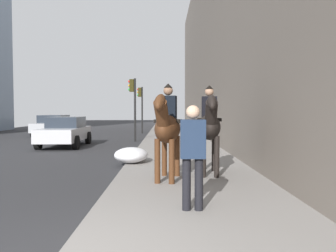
{
  "coord_description": "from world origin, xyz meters",
  "views": [
    {
      "loc": [
        -3.3,
        -1.22,
        1.73
      ],
      "look_at": [
        4.0,
        -1.28,
        1.4
      ],
      "focal_mm": 35.82,
      "sensor_mm": 36.0,
      "label": 1
    }
  ],
  "objects_px": {
    "mounted_horse_far": "(209,125)",
    "pedestrian_greeting": "(193,150)",
    "car_near_lane": "(65,131)",
    "traffic_light_far_curb": "(141,102)",
    "traffic_light_near_curb": "(133,99)",
    "car_mid_lane": "(53,125)",
    "mounted_horse_near": "(167,127)"
  },
  "relations": [
    {
      "from": "mounted_horse_far",
      "to": "car_mid_lane",
      "type": "relative_size",
      "value": 0.49
    },
    {
      "from": "car_mid_lane",
      "to": "traffic_light_near_curb",
      "type": "distance_m",
      "value": 7.83
    },
    {
      "from": "traffic_light_near_curb",
      "to": "traffic_light_far_curb",
      "type": "height_order",
      "value": "traffic_light_far_curb"
    },
    {
      "from": "car_mid_lane",
      "to": "car_near_lane",
      "type": "bearing_deg",
      "value": 20.04
    },
    {
      "from": "mounted_horse_far",
      "to": "pedestrian_greeting",
      "type": "relative_size",
      "value": 1.33
    },
    {
      "from": "mounted_horse_far",
      "to": "traffic_light_far_curb",
      "type": "distance_m",
      "value": 17.6
    },
    {
      "from": "traffic_light_near_curb",
      "to": "mounted_horse_far",
      "type": "bearing_deg",
      "value": -164.52
    },
    {
      "from": "traffic_light_far_curb",
      "to": "mounted_horse_far",
      "type": "bearing_deg",
      "value": -170.27
    },
    {
      "from": "car_mid_lane",
      "to": "traffic_light_near_curb",
      "type": "bearing_deg",
      "value": 49.96
    },
    {
      "from": "pedestrian_greeting",
      "to": "car_mid_lane",
      "type": "distance_m",
      "value": 20.01
    },
    {
      "from": "mounted_horse_far",
      "to": "traffic_light_near_curb",
      "type": "height_order",
      "value": "traffic_light_near_curb"
    },
    {
      "from": "car_mid_lane",
      "to": "traffic_light_near_curb",
      "type": "xyz_separation_m",
      "value": [
        -4.67,
        -6.07,
        1.63
      ]
    },
    {
      "from": "car_mid_lane",
      "to": "traffic_light_far_curb",
      "type": "bearing_deg",
      "value": 107.35
    },
    {
      "from": "pedestrian_greeting",
      "to": "traffic_light_near_curb",
      "type": "distance_m",
      "value": 13.78
    },
    {
      "from": "pedestrian_greeting",
      "to": "car_mid_lane",
      "type": "height_order",
      "value": "pedestrian_greeting"
    },
    {
      "from": "mounted_horse_near",
      "to": "pedestrian_greeting",
      "type": "xyz_separation_m",
      "value": [
        -2.37,
        -0.4,
        -0.26
      ]
    },
    {
      "from": "car_near_lane",
      "to": "traffic_light_near_curb",
      "type": "bearing_deg",
      "value": 128.51
    },
    {
      "from": "mounted_horse_near",
      "to": "car_mid_lane",
      "type": "bearing_deg",
      "value": -143.64
    },
    {
      "from": "mounted_horse_near",
      "to": "pedestrian_greeting",
      "type": "distance_m",
      "value": 2.41
    },
    {
      "from": "mounted_horse_far",
      "to": "car_mid_lane",
      "type": "distance_m",
      "value": 17.62
    },
    {
      "from": "traffic_light_near_curb",
      "to": "traffic_light_far_curb",
      "type": "distance_m",
      "value": 6.83
    },
    {
      "from": "mounted_horse_near",
      "to": "mounted_horse_far",
      "type": "xyz_separation_m",
      "value": [
        0.68,
        -1.07,
        0.01
      ]
    },
    {
      "from": "car_mid_lane",
      "to": "traffic_light_near_curb",
      "type": "height_order",
      "value": "traffic_light_near_curb"
    },
    {
      "from": "mounted_horse_near",
      "to": "traffic_light_far_curb",
      "type": "height_order",
      "value": "traffic_light_far_curb"
    },
    {
      "from": "mounted_horse_far",
      "to": "car_mid_lane",
      "type": "xyz_separation_m",
      "value": [
        15.15,
        8.97,
        -0.6
      ]
    },
    {
      "from": "traffic_light_near_curb",
      "to": "mounted_horse_near",
      "type": "bearing_deg",
      "value": -170.66
    },
    {
      "from": "mounted_horse_far",
      "to": "car_near_lane",
      "type": "xyz_separation_m",
      "value": [
        7.92,
        5.97,
        -0.62
      ]
    },
    {
      "from": "car_near_lane",
      "to": "traffic_light_far_curb",
      "type": "distance_m",
      "value": 10.0
    },
    {
      "from": "mounted_horse_far",
      "to": "mounted_horse_near",
      "type": "bearing_deg",
      "value": -53.07
    },
    {
      "from": "car_mid_lane",
      "to": "pedestrian_greeting",
      "type": "bearing_deg",
      "value": 22.07
    },
    {
      "from": "mounted_horse_near",
      "to": "traffic_light_far_curb",
      "type": "relative_size",
      "value": 0.63
    },
    {
      "from": "mounted_horse_near",
      "to": "car_near_lane",
      "type": "height_order",
      "value": "mounted_horse_near"
    }
  ]
}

